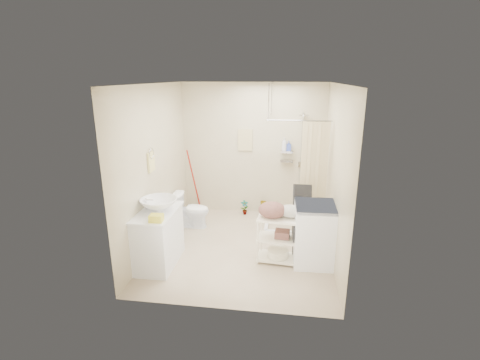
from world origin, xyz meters
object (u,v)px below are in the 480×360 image
object	(u,v)px
toilet	(192,210)
laundry_rack	(279,235)
washing_machine	(315,234)
vanity	(159,238)

from	to	relation	value
toilet	laundry_rack	world-z (taller)	laundry_rack
washing_machine	vanity	bearing A→B (deg)	-173.03
toilet	washing_machine	size ratio (longest dim) A/B	0.71
toilet	washing_machine	world-z (taller)	washing_machine
vanity	washing_machine	xyz separation A→B (m)	(2.30, 0.37, 0.04)
vanity	washing_machine	size ratio (longest dim) A/B	1.04
washing_machine	laundry_rack	world-z (taller)	washing_machine
laundry_rack	washing_machine	bearing A→B (deg)	10.36
vanity	toilet	bearing A→B (deg)	84.84
vanity	washing_machine	bearing A→B (deg)	8.94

